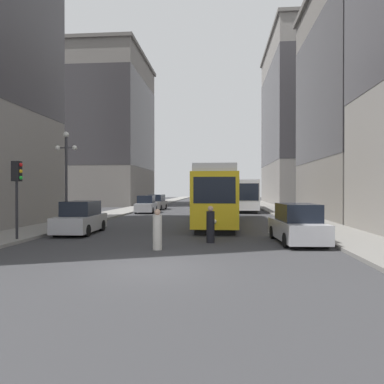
% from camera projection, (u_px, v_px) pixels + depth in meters
% --- Properties ---
extents(ground_plane, '(200.00, 200.00, 0.00)m').
position_uv_depth(ground_plane, '(152.00, 268.00, 11.40)').
color(ground_plane, '#38383A').
extents(sidewalk_left, '(3.15, 120.00, 0.15)m').
position_uv_depth(sidewalk_left, '(147.00, 206.00, 51.97)').
color(sidewalk_left, gray).
rests_on(sidewalk_left, ground).
extents(sidewalk_right, '(3.15, 120.00, 0.15)m').
position_uv_depth(sidewalk_right, '(267.00, 206.00, 50.56)').
color(sidewalk_right, gray).
rests_on(sidewalk_right, ground).
extents(streetcar, '(2.91, 13.89, 3.89)m').
position_uv_depth(streetcar, '(218.00, 195.00, 25.71)').
color(streetcar, black).
rests_on(streetcar, ground).
extents(transit_bus, '(2.86, 13.02, 3.45)m').
position_uv_depth(transit_bus, '(244.00, 194.00, 42.13)').
color(transit_bus, black).
rests_on(transit_bus, ground).
extents(parked_car_left_near, '(2.08, 4.67, 1.82)m').
position_uv_depth(parked_car_left_near, '(146.00, 205.00, 37.94)').
color(parked_car_left_near, black).
rests_on(parked_car_left_near, ground).
extents(parked_car_left_mid, '(2.03, 4.48, 1.82)m').
position_uv_depth(parked_car_left_mid, '(81.00, 218.00, 20.28)').
color(parked_car_left_mid, black).
rests_on(parked_car_left_mid, ground).
extents(parked_car_right_far, '(2.09, 4.68, 1.82)m').
position_uv_depth(parked_car_right_far, '(297.00, 225.00, 16.71)').
color(parked_car_right_far, black).
rests_on(parked_car_right_far, ground).
extents(parked_car_left_far, '(2.07, 4.66, 1.82)m').
position_uv_depth(parked_car_left_far, '(157.00, 203.00, 43.95)').
color(parked_car_left_far, black).
rests_on(parked_car_left_far, ground).
extents(pedestrian_crossing_near, '(0.38, 0.38, 1.68)m').
position_uv_depth(pedestrian_crossing_near, '(157.00, 231.00, 14.84)').
color(pedestrian_crossing_near, beige).
rests_on(pedestrian_crossing_near, ground).
extents(pedestrian_crossing_far, '(0.38, 0.38, 1.71)m').
position_uv_depth(pedestrian_crossing_far, '(210.00, 226.00, 16.78)').
color(pedestrian_crossing_far, black).
rests_on(pedestrian_crossing_far, ground).
extents(traffic_light_near_left, '(0.47, 0.36, 3.66)m').
position_uv_depth(traffic_light_near_left, '(17.00, 179.00, 16.94)').
color(traffic_light_near_left, '#232328').
rests_on(traffic_light_near_left, sidewalk_left).
extents(lamp_post_left_near, '(1.41, 0.36, 5.98)m').
position_uv_depth(lamp_post_left_near, '(66.00, 165.00, 22.81)').
color(lamp_post_left_near, '#333338').
rests_on(lamp_post_left_near, sidewalk_left).
extents(building_left_corner, '(11.41, 18.10, 23.71)m').
position_uv_depth(building_left_corner, '(111.00, 129.00, 58.09)').
color(building_left_corner, slate).
rests_on(building_left_corner, ground).
extents(building_right_midblock, '(13.83, 23.26, 27.24)m').
position_uv_depth(building_right_midblock, '(309.00, 120.00, 60.20)').
color(building_right_midblock, gray).
rests_on(building_right_midblock, ground).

